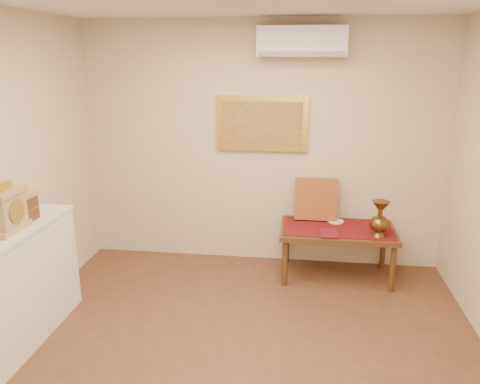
% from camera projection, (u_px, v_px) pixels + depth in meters
% --- Properties ---
extents(floor, '(4.50, 4.50, 0.00)m').
position_uv_depth(floor, '(233.00, 383.00, 3.43)').
color(floor, brown).
rests_on(floor, ground).
extents(wall_back, '(4.00, 0.02, 2.70)m').
position_uv_depth(wall_back, '(262.00, 146.00, 5.20)').
color(wall_back, beige).
rests_on(wall_back, ground).
extents(table_cloth, '(1.14, 0.59, 0.01)m').
position_uv_depth(table_cloth, '(338.00, 228.00, 4.96)').
color(table_cloth, maroon).
rests_on(table_cloth, low_table).
extents(brass_urn_tall, '(0.20, 0.20, 0.44)m').
position_uv_depth(brass_urn_tall, '(380.00, 215.00, 4.67)').
color(brass_urn_tall, brown).
rests_on(brass_urn_tall, table_cloth).
extents(plate, '(0.18, 0.18, 0.01)m').
position_uv_depth(plate, '(336.00, 221.00, 5.13)').
color(plate, white).
rests_on(plate, table_cloth).
extents(menu, '(0.18, 0.25, 0.01)m').
position_uv_depth(menu, '(329.00, 233.00, 4.78)').
color(menu, maroon).
rests_on(menu, table_cloth).
extents(cushion, '(0.46, 0.19, 0.47)m').
position_uv_depth(cushion, '(316.00, 199.00, 5.16)').
color(cushion, maroon).
rests_on(cushion, table_cloth).
extents(mantel_clock, '(0.17, 0.36, 0.41)m').
position_uv_depth(mantel_clock, '(8.00, 211.00, 3.62)').
color(mantel_clock, tan).
rests_on(mantel_clock, display_ledge).
extents(wooden_chest, '(0.16, 0.21, 0.24)m').
position_uv_depth(wooden_chest, '(24.00, 207.00, 3.87)').
color(wooden_chest, tan).
rests_on(wooden_chest, display_ledge).
extents(low_table, '(1.20, 0.70, 0.55)m').
position_uv_depth(low_table, '(337.00, 234.00, 4.98)').
color(low_table, '#533119').
rests_on(low_table, floor).
extents(painting, '(1.00, 0.06, 0.60)m').
position_uv_depth(painting, '(262.00, 124.00, 5.10)').
color(painting, gold).
rests_on(painting, wall_back).
extents(ac_unit, '(0.90, 0.25, 0.30)m').
position_uv_depth(ac_unit, '(302.00, 42.00, 4.71)').
color(ac_unit, silver).
rests_on(ac_unit, wall_back).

